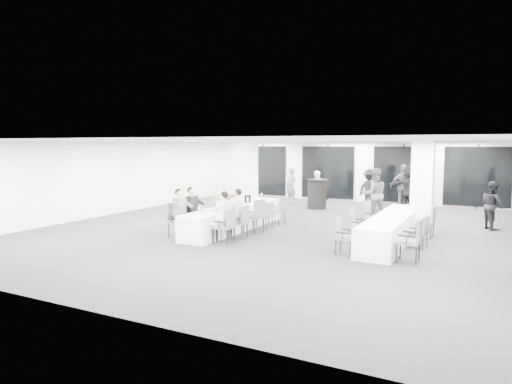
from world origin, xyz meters
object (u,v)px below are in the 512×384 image
chair_main_left_second (188,215)px  standing_guest_b (374,191)px  standing_guest_d (404,184)px  chair_main_left_near (177,218)px  chair_side_left_far (371,215)px  chair_main_left_far (239,206)px  chair_main_right_fourth (266,214)px  standing_guest_h (493,202)px  chair_main_right_near (227,223)px  chair_side_left_mid (357,223)px  standing_guest_g (291,184)px  chair_main_left_fourth (221,208)px  standing_guest_e (422,187)px  banquet_table_side (392,229)px  chair_main_right_mid (256,214)px  ice_bucket_near (219,205)px  standing_guest_a (318,186)px  chair_side_right_mid (421,230)px  chair_side_left_near (343,234)px  chair_main_right_far (279,208)px  standing_guest_c (370,187)px  chair_side_right_near (413,238)px  banquet_table_main (235,218)px  chair_side_right_far (428,221)px  ice_bucket_far (248,199)px  chair_main_right_second (241,220)px  chair_main_left_mid (206,214)px  cocktail_table (317,194)px

chair_main_left_second → standing_guest_b: (4.34, 5.27, 0.46)m
standing_guest_b → standing_guest_d: (0.46, 3.40, 0.01)m
chair_main_left_near → chair_side_left_far: size_ratio=1.07×
chair_main_left_far → chair_main_right_fourth: (1.65, -1.13, -0.01)m
standing_guest_h → chair_main_right_near: bearing=100.6°
chair_side_left_mid → chair_side_left_far: bearing=178.3°
chair_side_left_far → chair_side_left_mid: bearing=7.6°
chair_main_left_second → standing_guest_b: size_ratio=0.49×
standing_guest_b → standing_guest_g: standing_guest_b is taller
chair_main_left_fourth → standing_guest_e: (5.53, 6.72, 0.36)m
banquet_table_side → chair_main_right_mid: 4.00m
banquet_table_side → ice_bucket_near: ice_bucket_near is taller
chair_main_left_far → standing_guest_a: 4.97m
chair_side_right_mid → standing_guest_h: 4.21m
banquet_table_side → chair_side_left_near: size_ratio=5.68×
standing_guest_a → chair_main_right_far: bearing=-140.6°
chair_main_right_fourth → chair_side_right_mid: size_ratio=1.00×
standing_guest_c → chair_side_right_mid: bearing=143.1°
chair_main_right_near → chair_main_right_fourth: size_ratio=1.14×
chair_side_left_far → ice_bucket_near: ice_bucket_near is taller
chair_main_left_fourth → chair_side_right_near: size_ratio=1.00×
chair_side_right_mid → standing_guest_c: (-2.85, 6.45, 0.47)m
chair_main_right_far → standing_guest_h: bearing=-63.3°
chair_main_left_near → standing_guest_e: (5.53, 9.14, 0.36)m
chair_side_left_near → chair_side_right_mid: size_ratio=1.03×
banquet_table_main → chair_side_right_far: bearing=14.0°
chair_main_right_far → standing_guest_h: 6.80m
chair_main_left_near → standing_guest_c: 8.99m
ice_bucket_far → chair_main_left_fourth: bearing=-151.1°
chair_main_left_near → standing_guest_g: (-0.03, 8.56, 0.33)m
ice_bucket_near → chair_side_left_mid: bearing=9.5°
chair_side_left_near → standing_guest_d: size_ratio=0.42×
chair_main_left_second → chair_side_right_far: (6.46, 2.73, -0.08)m
chair_main_left_second → standing_guest_b: 6.84m
chair_main_left_fourth → chair_main_left_far: 1.20m
chair_main_left_near → chair_main_right_mid: size_ratio=1.00×
chair_side_right_near → chair_main_right_second: bearing=84.1°
chair_main_right_near → ice_bucket_far: size_ratio=3.85×
chair_main_left_fourth → standing_guest_d: 8.33m
chair_main_left_far → chair_main_right_second: (1.66, -2.85, 0.04)m
chair_main_left_mid → standing_guest_d: standing_guest_d is taller
chair_main_left_near → chair_main_right_fourth: chair_main_left_near is taller
cocktail_table → chair_side_right_mid: cocktail_table is taller
chair_main_left_mid → chair_side_right_near: chair_side_right_near is taller
chair_main_right_second → chair_side_left_far: size_ratio=0.98×
chair_main_right_second → standing_guest_h: 8.07m
chair_main_right_fourth → chair_side_right_far: size_ratio=0.97×
chair_side_right_far → standing_guest_a: 7.28m
chair_side_right_far → ice_bucket_near: size_ratio=3.45×
chair_side_right_mid → standing_guest_d: size_ratio=0.41×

